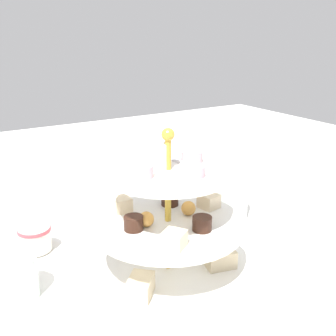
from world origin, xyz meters
name	(u,v)px	position (x,y,z in m)	size (l,w,h in m)	color
ground_plane	(168,272)	(0.00, 0.00, 0.00)	(2.40, 2.40, 0.00)	white
tiered_serving_stand	(168,232)	(0.00, 0.00, 0.08)	(0.30, 0.30, 0.25)	white
water_glass_tall_right	(232,191)	(0.10, -0.22, 0.07)	(0.07, 0.07, 0.14)	silver
water_glass_short_left	(16,277)	(0.06, 0.23, 0.03)	(0.06, 0.06, 0.07)	silver
teacup_with_saucer	(35,241)	(0.18, 0.17, 0.02)	(0.09, 0.09, 0.05)	white
butter_knife_right	(106,209)	(0.29, -0.01, 0.00)	(0.17, 0.01, 0.00)	silver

